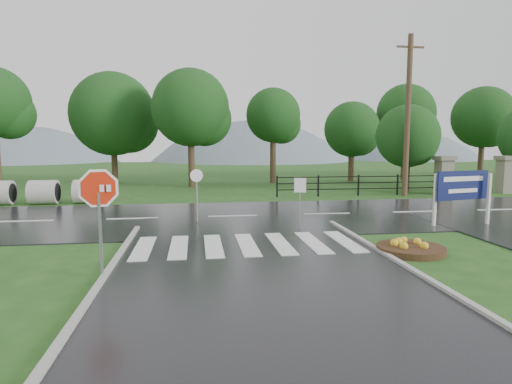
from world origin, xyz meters
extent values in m
plane|color=#224C19|center=(0.00, 0.00, 0.00)|extent=(120.00, 120.00, 0.00)
cube|color=black|center=(0.00, 10.00, 0.00)|extent=(90.00, 8.00, 0.04)
cube|color=silver|center=(-3.00, 5.00, 0.06)|extent=(0.50, 2.80, 0.02)
cube|color=silver|center=(-2.00, 5.00, 0.06)|extent=(0.50, 2.80, 0.02)
cube|color=silver|center=(-1.00, 5.00, 0.06)|extent=(0.50, 2.80, 0.02)
cube|color=silver|center=(0.00, 5.00, 0.06)|extent=(0.50, 2.80, 0.02)
cube|color=silver|center=(1.00, 5.00, 0.06)|extent=(0.50, 2.80, 0.02)
cube|color=silver|center=(2.00, 5.00, 0.06)|extent=(0.50, 2.80, 0.02)
cube|color=silver|center=(3.00, 5.00, 0.06)|extent=(0.50, 2.80, 0.02)
cube|color=gray|center=(13.00, 16.00, 1.00)|extent=(0.80, 0.80, 2.00)
cube|color=#6B6659|center=(13.00, 16.00, 2.12)|extent=(1.00, 1.00, 0.24)
cube|color=gray|center=(17.00, 16.00, 1.00)|extent=(0.80, 0.80, 2.00)
cube|color=#6B6659|center=(17.00, 16.00, 2.12)|extent=(1.00, 1.00, 0.24)
cube|color=black|center=(7.75, 16.00, 0.40)|extent=(9.50, 0.05, 0.05)
cube|color=black|center=(7.75, 16.00, 0.75)|extent=(9.50, 0.05, 0.05)
cube|color=black|center=(7.75, 16.00, 1.10)|extent=(9.50, 0.05, 0.05)
cube|color=black|center=(3.00, 16.00, 0.60)|extent=(0.08, 0.08, 1.20)
cube|color=black|center=(12.50, 16.00, 0.60)|extent=(0.08, 0.08, 1.20)
cube|color=black|center=(17.50, 16.00, 0.60)|extent=(0.08, 0.08, 1.20)
sphere|color=slate|center=(-28.00, 65.00, -14.40)|extent=(40.00, 40.00, 40.00)
sphere|color=slate|center=(8.00, 65.00, -17.28)|extent=(48.00, 48.00, 48.00)
sphere|color=slate|center=(36.00, 65.00, -12.96)|extent=(36.00, 36.00, 36.00)
cylinder|color=#9E9B93|center=(-8.96, 15.00, 0.60)|extent=(1.30, 1.20, 1.20)
cylinder|color=#9E9B93|center=(-6.86, 15.00, 0.60)|extent=(1.30, 1.20, 1.20)
cube|color=#939399|center=(-3.61, 2.47, 0.98)|extent=(0.06, 0.06, 1.96)
cylinder|color=white|center=(-3.61, 2.49, 2.06)|extent=(1.14, 0.32, 1.18)
cylinder|color=red|center=(-3.61, 2.47, 2.06)|extent=(1.00, 0.29, 1.03)
cube|color=silver|center=(7.10, 6.99, 0.97)|extent=(0.12, 0.12, 1.94)
cube|color=silver|center=(9.24, 6.99, 0.97)|extent=(0.12, 0.12, 1.94)
cube|color=#0A1246|center=(8.17, 6.99, 1.50)|extent=(2.29, 0.55, 1.07)
cube|color=white|center=(8.17, 6.95, 1.75)|extent=(1.80, 0.40, 0.17)
cube|color=white|center=(8.17, 6.95, 1.31)|extent=(1.33, 0.30, 0.15)
cylinder|color=#332111|center=(4.44, 3.65, 0.09)|extent=(1.86, 1.86, 0.19)
cube|color=#939399|center=(2.10, 7.06, 0.86)|extent=(0.04, 0.04, 1.72)
cube|color=white|center=(2.10, 7.04, 1.59)|extent=(0.40, 0.10, 0.50)
cylinder|color=#939399|center=(-1.45, 8.94, 0.96)|extent=(0.06, 0.06, 1.91)
cylinder|color=white|center=(-1.45, 8.92, 1.82)|extent=(0.48, 0.09, 0.48)
cylinder|color=#473523|center=(10.32, 15.50, 4.48)|extent=(0.30, 0.30, 8.96)
cube|color=brown|center=(10.32, 15.50, 8.26)|extent=(1.59, 0.14, 0.10)
cylinder|color=#3D2B1C|center=(11.40, 17.50, 1.43)|extent=(0.45, 0.45, 2.86)
sphere|color=#123A12|center=(11.40, 17.50, 3.43)|extent=(3.83, 3.83, 3.83)
camera|label=1|loc=(-1.48, -7.30, 3.08)|focal=30.00mm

